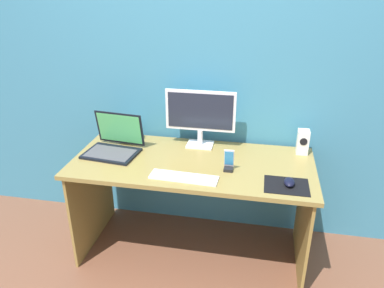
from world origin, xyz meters
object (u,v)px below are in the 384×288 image
(fishbowl, at_px, (128,130))
(mouse, at_px, (289,182))
(phone_in_dock, at_px, (229,163))
(speaker_right, at_px, (303,142))
(laptop, at_px, (114,145))
(monitor, at_px, (200,115))
(keyboard_external, at_px, (184,177))

(fishbowl, bearing_deg, mouse, -21.06)
(phone_in_dock, bearing_deg, speaker_right, 36.05)
(laptop, xyz_separation_m, mouse, (1.14, -0.23, -0.03))
(monitor, xyz_separation_m, keyboard_external, (-0.02, -0.47, -0.22))
(fishbowl, xyz_separation_m, phone_in_dock, (0.75, -0.31, -0.03))
(fishbowl, bearing_deg, phone_in_dock, -22.45)
(mouse, height_order, phone_in_dock, phone_in_dock)
(monitor, xyz_separation_m, laptop, (-0.55, -0.21, -0.17))
(fishbowl, xyz_separation_m, keyboard_external, (0.51, -0.46, -0.07))
(mouse, bearing_deg, monitor, 144.68)
(monitor, height_order, laptop, monitor)
(speaker_right, relative_size, mouse, 1.62)
(fishbowl, bearing_deg, monitor, 1.02)
(keyboard_external, distance_m, mouse, 0.60)
(keyboard_external, height_order, mouse, mouse)
(monitor, height_order, speaker_right, monitor)
(monitor, distance_m, fishbowl, 0.54)
(laptop, bearing_deg, fishbowl, 82.31)
(mouse, bearing_deg, speaker_right, 78.84)
(fishbowl, height_order, keyboard_external, fishbowl)
(laptop, distance_m, fishbowl, 0.20)
(fishbowl, height_order, mouse, fishbowl)
(keyboard_external, bearing_deg, monitor, 90.91)
(speaker_right, relative_size, phone_in_dock, 1.18)
(keyboard_external, relative_size, mouse, 4.03)
(mouse, bearing_deg, fishbowl, 160.20)
(speaker_right, xyz_separation_m, laptop, (-1.23, -0.22, -0.03))
(laptop, relative_size, keyboard_external, 0.92)
(laptop, xyz_separation_m, phone_in_dock, (0.78, -0.11, -0.00))
(keyboard_external, distance_m, phone_in_dock, 0.29)
(speaker_right, bearing_deg, fishbowl, -179.07)
(fishbowl, height_order, phone_in_dock, fishbowl)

